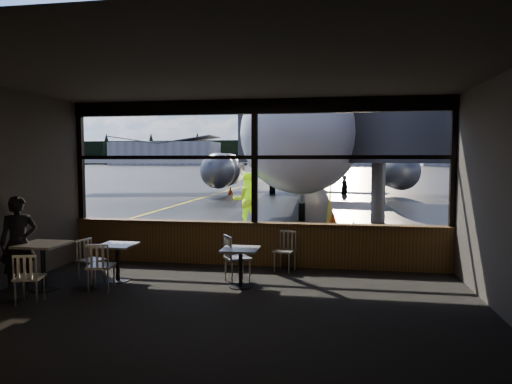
% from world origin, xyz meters
% --- Properties ---
extents(ground_plane, '(520.00, 520.00, 0.00)m').
position_xyz_m(ground_plane, '(0.00, 120.00, 0.00)').
color(ground_plane, black).
rests_on(ground_plane, ground).
extents(carpet_floor, '(8.00, 6.00, 0.01)m').
position_xyz_m(carpet_floor, '(0.00, -3.00, 0.01)').
color(carpet_floor, black).
rests_on(carpet_floor, ground).
extents(ceiling, '(8.00, 6.00, 0.04)m').
position_xyz_m(ceiling, '(0.00, -3.00, 3.50)').
color(ceiling, '#38332D').
rests_on(ceiling, ground).
extents(wall_back, '(8.00, 0.04, 3.50)m').
position_xyz_m(wall_back, '(0.00, -6.00, 1.75)').
color(wall_back, '#484039').
rests_on(wall_back, ground).
extents(window_sill, '(8.00, 0.28, 0.90)m').
position_xyz_m(window_sill, '(0.00, 0.00, 0.45)').
color(window_sill, '#513518').
rests_on(window_sill, ground).
extents(window_header, '(8.00, 0.18, 0.30)m').
position_xyz_m(window_header, '(0.00, 0.00, 3.35)').
color(window_header, black).
rests_on(window_header, ground).
extents(mullion_left, '(0.12, 0.12, 2.60)m').
position_xyz_m(mullion_left, '(-3.95, 0.00, 2.20)').
color(mullion_left, black).
rests_on(mullion_left, ground).
extents(mullion_centre, '(0.12, 0.12, 2.60)m').
position_xyz_m(mullion_centre, '(0.00, 0.00, 2.20)').
color(mullion_centre, black).
rests_on(mullion_centre, ground).
extents(mullion_right, '(0.12, 0.12, 2.60)m').
position_xyz_m(mullion_right, '(3.95, 0.00, 2.20)').
color(mullion_right, black).
rests_on(mullion_right, ground).
extents(window_transom, '(8.00, 0.10, 0.08)m').
position_xyz_m(window_transom, '(0.00, 0.00, 2.30)').
color(window_transom, black).
rests_on(window_transom, ground).
extents(airliner, '(32.23, 38.20, 11.35)m').
position_xyz_m(airliner, '(0.08, 19.89, 5.68)').
color(airliner, white).
rests_on(airliner, ground_plane).
extents(jet_bridge, '(8.90, 10.88, 4.75)m').
position_xyz_m(jet_bridge, '(3.60, 5.50, 2.37)').
color(jet_bridge, '#2F2F32').
rests_on(jet_bridge, ground_plane).
extents(cafe_table_near, '(0.63, 0.63, 0.70)m').
position_xyz_m(cafe_table_near, '(0.04, -1.69, 0.35)').
color(cafe_table_near, '#9D9890').
rests_on(cafe_table_near, carpet_floor).
extents(cafe_table_mid, '(0.63, 0.63, 0.70)m').
position_xyz_m(cafe_table_mid, '(-2.28, -1.68, 0.35)').
color(cafe_table_mid, gray).
rests_on(cafe_table_mid, carpet_floor).
extents(cafe_table_left, '(0.74, 0.74, 0.81)m').
position_xyz_m(cafe_table_left, '(-3.29, -2.40, 0.41)').
color(cafe_table_left, '#A39D96').
rests_on(cafe_table_left, carpet_floor).
extents(chair_near_w, '(0.67, 0.67, 0.88)m').
position_xyz_m(chair_near_w, '(-0.09, -1.37, 0.44)').
color(chair_near_w, '#B4AFA2').
rests_on(chair_near_w, carpet_floor).
extents(chair_near_n, '(0.55, 0.55, 0.81)m').
position_xyz_m(chair_near_n, '(0.68, -0.40, 0.41)').
color(chair_near_n, '#ADA89C').
rests_on(chair_near_n, carpet_floor).
extents(chair_mid_s, '(0.54, 0.54, 0.86)m').
position_xyz_m(chair_mid_s, '(-2.27, -2.31, 0.43)').
color(chair_mid_s, beige).
rests_on(chair_mid_s, carpet_floor).
extents(chair_mid_w, '(0.55, 0.55, 0.80)m').
position_xyz_m(chair_mid_w, '(-2.73, -1.82, 0.40)').
color(chair_mid_w, '#B3ADA1').
rests_on(chair_mid_w, carpet_floor).
extents(chair_left_s, '(0.54, 0.54, 0.81)m').
position_xyz_m(chair_left_s, '(-3.03, -3.12, 0.41)').
color(chair_left_s, '#A9A599').
rests_on(chair_left_s, carpet_floor).
extents(passenger, '(0.71, 0.65, 1.63)m').
position_xyz_m(passenger, '(-3.70, -2.46, 0.81)').
color(passenger, black).
rests_on(passenger, carpet_floor).
extents(ground_crew, '(1.09, 0.98, 1.84)m').
position_xyz_m(ground_crew, '(-1.19, 5.33, 0.92)').
color(ground_crew, '#BFF219').
rests_on(ground_crew, ground_plane).
extents(cone_nose, '(0.35, 0.35, 0.49)m').
position_xyz_m(cone_nose, '(1.64, 6.06, 0.25)').
color(cone_nose, orange).
rests_on(cone_nose, ground_plane).
extents(cone_wing, '(0.37, 0.37, 0.51)m').
position_xyz_m(cone_wing, '(-4.99, 19.78, 0.26)').
color(cone_wing, '#E43A07').
rests_on(cone_wing, ground_plane).
extents(hangar_left, '(45.00, 18.00, 11.00)m').
position_xyz_m(hangar_left, '(-70.00, 180.00, 5.50)').
color(hangar_left, silver).
rests_on(hangar_left, ground_plane).
extents(hangar_mid, '(38.00, 15.00, 10.00)m').
position_xyz_m(hangar_mid, '(0.00, 185.00, 5.00)').
color(hangar_mid, silver).
rests_on(hangar_mid, ground_plane).
extents(hangar_right, '(50.00, 20.00, 12.00)m').
position_xyz_m(hangar_right, '(60.00, 178.00, 6.00)').
color(hangar_right, silver).
rests_on(hangar_right, ground_plane).
extents(fuel_tank_a, '(8.00, 8.00, 6.00)m').
position_xyz_m(fuel_tank_a, '(-30.00, 182.00, 3.00)').
color(fuel_tank_a, silver).
rests_on(fuel_tank_a, ground_plane).
extents(fuel_tank_b, '(8.00, 8.00, 6.00)m').
position_xyz_m(fuel_tank_b, '(-20.00, 182.00, 3.00)').
color(fuel_tank_b, silver).
rests_on(fuel_tank_b, ground_plane).
extents(fuel_tank_c, '(8.00, 8.00, 6.00)m').
position_xyz_m(fuel_tank_c, '(-10.00, 182.00, 3.00)').
color(fuel_tank_c, silver).
rests_on(fuel_tank_c, ground_plane).
extents(treeline, '(360.00, 3.00, 12.00)m').
position_xyz_m(treeline, '(0.00, 210.00, 6.00)').
color(treeline, black).
rests_on(treeline, ground_plane).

